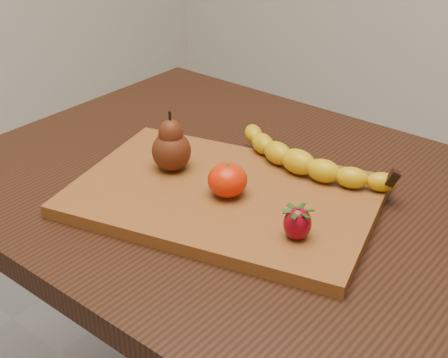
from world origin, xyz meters
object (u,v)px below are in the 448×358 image
Objects in this scene: pear at (171,141)px; mandarin at (228,180)px; cutting_board at (224,196)px; table at (258,243)px.

pear reaches higher than mandarin.
table is at bearing 53.02° from cutting_board.
mandarin is at bearing -4.05° from pear.
table is 16.87× the size of mandarin.
mandarin is (0.12, -0.01, -0.02)m from pear.
pear is at bearing 175.95° from mandarin.
cutting_board is at bearing -1.13° from pear.
cutting_board is at bearing 151.65° from mandarin.
mandarin is (0.01, -0.01, 0.04)m from cutting_board.
cutting_board is (-0.02, -0.06, 0.11)m from table.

